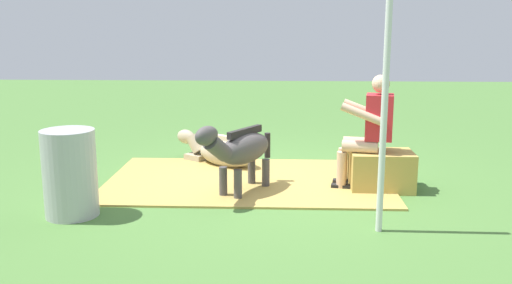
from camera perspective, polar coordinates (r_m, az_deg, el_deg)
ground_plane at (r=6.82m, az=1.42°, el=-4.16°), size 24.00×24.00×0.00m
hay_patch at (r=6.88m, az=-0.76°, el=-3.90°), size 3.40×2.09×0.02m
hay_bale at (r=6.66m, az=12.56°, el=-2.84°), size 0.71×0.50×0.45m
person_seated at (r=6.54m, az=11.35°, el=1.48°), size 0.70×0.50×1.33m
pony_standing at (r=6.25m, az=-1.60°, el=-0.78°), size 0.86×1.20×0.87m
pony_lying at (r=7.60m, az=-3.56°, el=-0.99°), size 1.26×0.98×0.42m
soda_bottle at (r=7.03m, az=15.72°, el=-3.11°), size 0.07×0.07×0.25m
water_barrel at (r=5.87m, az=-18.32°, el=-3.03°), size 0.52×0.52×0.87m
tent_pole_left at (r=5.13m, az=12.88°, el=3.50°), size 0.06×0.06×2.33m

